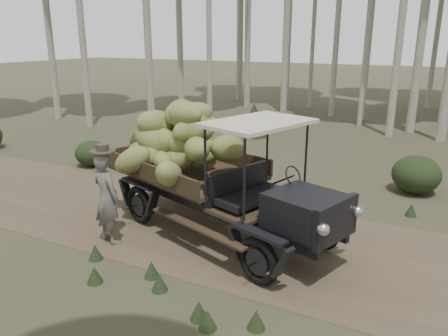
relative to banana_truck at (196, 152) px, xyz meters
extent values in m
plane|color=#473D2B|center=(1.69, -0.04, -1.65)|extent=(120.00, 120.00, 0.00)
cube|color=brown|center=(1.69, -0.04, -1.65)|extent=(70.00, 4.00, 0.01)
cube|color=black|center=(2.59, -0.78, -0.53)|extent=(1.40, 1.37, 0.62)
cube|color=black|center=(3.18, -0.97, -0.53)|extent=(0.47, 1.10, 0.69)
cube|color=black|center=(1.11, -0.27, -0.42)|extent=(0.59, 1.51, 0.62)
cube|color=#38281C|center=(-0.38, 0.23, -0.53)|extent=(3.62, 2.92, 0.09)
cube|color=#38281C|center=(-0.05, 1.19, -0.33)|extent=(2.99, 1.07, 0.36)
cube|color=#38281C|center=(-0.70, -0.72, -0.33)|extent=(2.99, 1.07, 0.36)
cube|color=#38281C|center=(-1.86, 0.74, -0.33)|extent=(0.71, 1.93, 0.36)
cube|color=beige|center=(1.56, -0.43, 0.83)|extent=(1.83, 2.22, 0.07)
cube|color=black|center=(0.87, 0.26, -0.96)|extent=(4.92, 1.76, 0.20)
cube|color=black|center=(0.60, -0.55, -0.96)|extent=(4.92, 1.76, 0.20)
torus|color=black|center=(2.67, 0.15, -1.23)|extent=(0.86, 0.42, 0.85)
torus|color=black|center=(2.09, -1.55, -1.23)|extent=(0.86, 0.42, 0.85)
torus|color=black|center=(-0.62, 1.26, -1.23)|extent=(0.86, 0.42, 0.85)
torus|color=black|center=(-1.20, -0.44, -1.23)|extent=(0.86, 0.42, 0.85)
sphere|color=beige|center=(3.42, -0.52, -0.48)|extent=(0.20, 0.20, 0.20)
sphere|color=beige|center=(3.10, -1.48, -0.48)|extent=(0.20, 0.20, 0.20)
ellipsoid|color=olive|center=(-1.80, 0.38, -0.28)|extent=(0.94, 0.57, 0.70)
ellipsoid|color=olive|center=(0.17, -0.24, 0.14)|extent=(0.96, 0.97, 0.60)
ellipsoid|color=olive|center=(-0.96, 0.33, 0.46)|extent=(0.81, 0.91, 0.53)
ellipsoid|color=olive|center=(-0.55, 0.37, 0.74)|extent=(0.72, 0.98, 0.72)
ellipsoid|color=olive|center=(-0.40, -0.04, -0.19)|extent=(1.06, 0.96, 0.73)
ellipsoid|color=olive|center=(-0.87, 0.05, 0.14)|extent=(1.10, 0.85, 0.71)
ellipsoid|color=olive|center=(0.01, 0.46, 0.46)|extent=(0.48, 0.90, 0.49)
ellipsoid|color=olive|center=(-0.26, 0.02, 0.77)|extent=(0.91, 0.52, 0.45)
ellipsoid|color=olive|center=(-0.08, 0.32, -0.19)|extent=(0.89, 0.80, 0.56)
ellipsoid|color=olive|center=(-1.04, -0.08, 0.18)|extent=(1.01, 0.63, 0.84)
ellipsoid|color=olive|center=(-0.19, 0.11, 0.43)|extent=(1.10, 0.90, 0.75)
ellipsoid|color=olive|center=(-0.36, 0.25, 0.75)|extent=(0.86, 0.92, 0.53)
ellipsoid|color=olive|center=(-0.64, -0.30, -0.20)|extent=(0.88, 0.84, 0.44)
ellipsoid|color=olive|center=(-0.33, 0.10, 0.17)|extent=(0.89, 0.94, 0.58)
ellipsoid|color=olive|center=(-1.06, 0.10, 0.50)|extent=(0.82, 1.12, 0.72)
ellipsoid|color=olive|center=(-0.60, 0.34, 0.74)|extent=(0.57, 0.97, 0.66)
ellipsoid|color=olive|center=(-0.44, 1.14, -0.21)|extent=(0.86, 0.89, 0.61)
ellipsoid|color=olive|center=(0.63, 0.23, 0.11)|extent=(0.79, 1.12, 0.76)
ellipsoid|color=olive|center=(-0.19, 0.34, 0.41)|extent=(1.11, 0.85, 0.61)
ellipsoid|color=olive|center=(-0.21, 0.36, 0.71)|extent=(0.87, 0.98, 0.60)
ellipsoid|color=olive|center=(-1.64, 0.42, -0.19)|extent=(0.45, 0.84, 0.55)
ellipsoid|color=olive|center=(-0.33, 0.19, 0.07)|extent=(1.02, 1.01, 0.80)
ellipsoid|color=olive|center=(-0.16, 0.07, 0.49)|extent=(0.87, 1.07, 0.72)
ellipsoid|color=olive|center=(-0.47, 0.29, 0.69)|extent=(0.78, 1.01, 0.60)
ellipsoid|color=olive|center=(-0.94, -0.22, -0.20)|extent=(0.57, 0.93, 0.74)
ellipsoid|color=olive|center=(-1.14, -0.63, -0.15)|extent=(1.09, 0.81, 0.85)
ellipsoid|color=olive|center=(0.02, -1.03, -0.18)|extent=(0.71, 1.01, 0.78)
imported|color=#5E5B56|center=(-1.18, -1.44, -0.73)|extent=(0.77, 0.61, 1.85)
cylinder|color=#373026|center=(-1.18, -1.44, 0.22)|extent=(0.61, 0.61, 0.02)
cylinder|color=#373026|center=(-1.18, -1.44, 0.28)|extent=(0.30, 0.30, 0.15)
ellipsoid|color=#233319|center=(-4.21, 4.00, -1.13)|extent=(1.29, 1.29, 1.03)
cone|color=#233319|center=(-5.51, 7.44, -1.04)|extent=(1.11, 1.11, 1.24)
cone|color=#233319|center=(-5.75, 7.59, -1.14)|extent=(0.92, 0.92, 1.02)
ellipsoid|color=#233319|center=(4.03, 4.43, -1.15)|extent=(1.24, 1.24, 0.99)
ellipsoid|color=#233319|center=(-2.32, 8.74, -1.40)|extent=(0.62, 0.62, 0.50)
cone|color=#233319|center=(-2.47, 8.78, -0.97)|extent=(1.24, 1.24, 1.37)
ellipsoid|color=#233319|center=(-5.32, 2.45, -1.24)|extent=(1.01, 1.01, 0.81)
cone|color=#233319|center=(1.70, -2.82, -1.50)|extent=(0.27, 0.27, 0.30)
cone|color=#233319|center=(1.68, 2.47, -1.50)|extent=(0.27, 0.27, 0.30)
cone|color=#233319|center=(0.75, -2.45, -1.50)|extent=(0.27, 0.27, 0.30)
cone|color=#233319|center=(0.39, -2.18, -1.50)|extent=(0.27, 0.27, 0.30)
cone|color=#233319|center=(4.09, 2.71, -1.50)|extent=(0.27, 0.27, 0.30)
cone|color=#233319|center=(-0.78, 2.59, -1.50)|extent=(0.27, 0.27, 0.30)
cone|color=#233319|center=(1.91, -2.95, -1.50)|extent=(0.27, 0.27, 0.30)
cone|color=#233319|center=(-0.91, -2.14, -1.50)|extent=(0.27, 0.27, 0.30)
cone|color=#233319|center=(-0.35, -2.76, -1.50)|extent=(0.27, 0.27, 0.30)
cone|color=#233319|center=(2.52, -2.63, -1.50)|extent=(0.27, 0.27, 0.30)
camera|label=1|loc=(4.52, -7.50, 2.30)|focal=35.00mm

